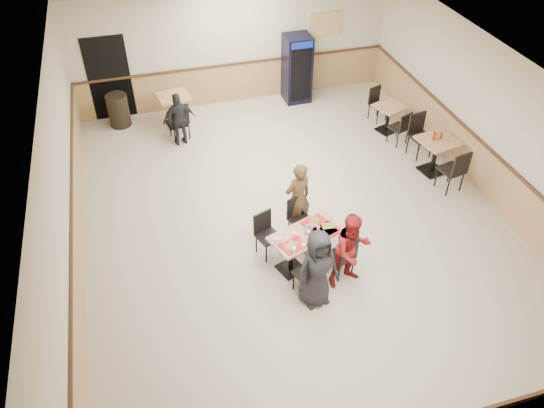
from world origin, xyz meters
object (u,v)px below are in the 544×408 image
object	(u,v)px
main_table	(306,243)
back_table	(174,106)
diner_man_opposite	(298,198)
diner_woman_right	(352,250)
side_table_far	(389,114)
side_table_near	(436,151)
pepsi_cooler	(297,69)
trash_bin	(119,110)
lone_diner	(179,119)
diner_woman_left	(317,269)

from	to	relation	value
main_table	back_table	distance (m)	5.57
diner_man_opposite	main_table	bearing A→B (deg)	66.91
diner_woman_right	side_table_far	bearing A→B (deg)	46.74
side_table_near	back_table	distance (m)	6.19
side_table_near	pepsi_cooler	size ratio (longest dim) A/B	0.51
trash_bin	side_table_near	bearing A→B (deg)	-31.09
diner_man_opposite	lone_diner	size ratio (longest dim) A/B	1.16
diner_woman_left	back_table	xyz separation A→B (m)	(-1.41, 6.23, -0.22)
side_table_near	back_table	world-z (taller)	side_table_near
diner_woman_left	diner_man_opposite	world-z (taller)	diner_man_opposite
diner_woman_right	main_table	bearing A→B (deg)	121.61
diner_woman_left	side_table_near	bearing A→B (deg)	28.73
side_table_far	back_table	distance (m)	5.16
lone_diner	pepsi_cooler	world-z (taller)	pepsi_cooler
main_table	back_table	bearing A→B (deg)	86.44
back_table	trash_bin	bearing A→B (deg)	165.21
diner_man_opposite	side_table_far	bearing A→B (deg)	-154.04
main_table	pepsi_cooler	world-z (taller)	pepsi_cooler
main_table	trash_bin	world-z (taller)	trash_bin
lone_diner	side_table_far	xyz separation A→B (m)	(4.86, -0.83, -0.19)
back_table	diner_woman_left	bearing A→B (deg)	-77.26
main_table	diner_man_opposite	distance (m)	0.93
diner_man_opposite	trash_bin	bearing A→B (deg)	-72.97
diner_man_opposite	side_table_far	xyz separation A→B (m)	(3.20, 2.75, -0.30)
side_table_far	pepsi_cooler	xyz separation A→B (m)	(-1.62, 2.11, 0.42)
diner_woman_right	lone_diner	size ratio (longest dim) A/B	1.13
side_table_near	diner_man_opposite	bearing A→B (deg)	-164.45
lone_diner	trash_bin	world-z (taller)	lone_diner
side_table_near	lone_diner	bearing A→B (deg)	152.64
diner_woman_left	side_table_far	size ratio (longest dim) A/B	1.83
diner_woman_left	back_table	bearing A→B (deg)	95.14
lone_diner	pepsi_cooler	bearing A→B (deg)	-166.79
main_table	side_table_far	bearing A→B (deg)	27.94
trash_bin	diner_woman_right	bearing A→B (deg)	-61.56
lone_diner	back_table	world-z (taller)	lone_diner
side_table_near	trash_bin	distance (m)	7.49
diner_woman_right	diner_man_opposite	xyz separation A→B (m)	(-0.44, 1.51, 0.02)
main_table	trash_bin	bearing A→B (deg)	97.08
diner_woman_left	lone_diner	xyz separation A→B (m)	(-1.41, 5.34, -0.10)
diner_woman_left	lone_diner	world-z (taller)	diner_woman_left
side_table_far	lone_diner	bearing A→B (deg)	170.25
diner_woman_right	diner_man_opposite	world-z (taller)	diner_man_opposite
side_table_near	pepsi_cooler	world-z (taller)	pepsi_cooler
diner_woman_right	back_table	xyz separation A→B (m)	(-2.10, 5.98, -0.21)
diner_woman_right	pepsi_cooler	size ratio (longest dim) A/B	0.83
diner_woman_left	trash_bin	world-z (taller)	diner_woman_left
main_table	diner_woman_right	xyz separation A→B (m)	(0.57, -0.63, 0.26)
lone_diner	pepsi_cooler	size ratio (longest dim) A/B	0.74
diner_woman_left	trash_bin	bearing A→B (deg)	104.97
diner_man_opposite	pepsi_cooler	size ratio (longest dim) A/B	0.86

